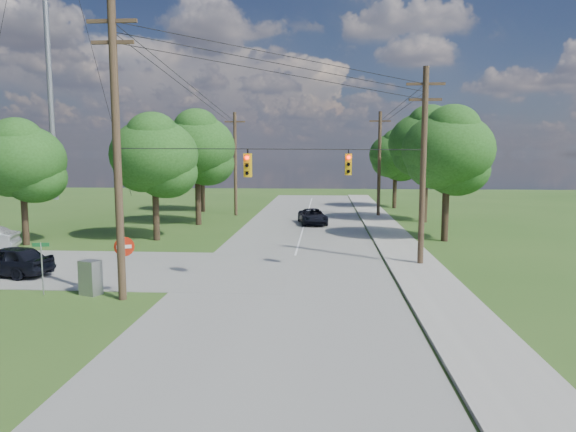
# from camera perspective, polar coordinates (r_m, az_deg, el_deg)

# --- Properties ---
(ground) EXTENTS (140.00, 140.00, 0.00)m
(ground) POSITION_cam_1_polar(r_m,az_deg,el_deg) (20.91, -6.35, -9.74)
(ground) COLOR #2E521B
(ground) RESTS_ON ground
(main_road) EXTENTS (10.00, 100.00, 0.03)m
(main_road) POSITION_cam_1_polar(r_m,az_deg,el_deg) (25.46, 0.16, -6.64)
(main_road) COLOR gray
(main_road) RESTS_ON ground
(sidewalk_east) EXTENTS (2.60, 100.00, 0.12)m
(sidewalk_east) POSITION_cam_1_polar(r_m,az_deg,el_deg) (25.88, 15.22, -6.56)
(sidewalk_east) COLOR #A7A49D
(sidewalk_east) RESTS_ON ground
(pole_sw) EXTENTS (2.00, 0.32, 12.00)m
(pole_sw) POSITION_cam_1_polar(r_m,az_deg,el_deg) (21.74, -18.49, 7.22)
(pole_sw) COLOR #4C3627
(pole_sw) RESTS_ON ground
(pole_ne) EXTENTS (2.00, 0.32, 10.50)m
(pole_ne) POSITION_cam_1_polar(r_m,az_deg,el_deg) (28.19, 14.80, 5.64)
(pole_ne) COLOR #4C3627
(pole_ne) RESTS_ON ground
(pole_north_e) EXTENTS (2.00, 0.32, 10.00)m
(pole_north_e) POSITION_cam_1_polar(r_m,az_deg,el_deg) (49.98, 10.11, 5.80)
(pole_north_e) COLOR #4C3627
(pole_north_e) RESTS_ON ground
(pole_north_w) EXTENTS (2.00, 0.32, 10.00)m
(pole_north_w) POSITION_cam_1_polar(r_m,az_deg,el_deg) (50.46, -5.88, 5.88)
(pole_north_w) COLOR #4C3627
(pole_north_w) RESTS_ON ground
(power_lines) EXTENTS (13.93, 29.62, 4.93)m
(power_lines) POSITION_cam_1_polar(r_m,az_deg,el_deg) (31.48, 0.07, 12.68)
(power_lines) COLOR black
(power_lines) RESTS_ON ground
(traffic_signals) EXTENTS (4.91, 3.27, 1.05)m
(traffic_signals) POSITION_cam_1_polar(r_m,az_deg,el_deg) (24.16, 1.39, 5.76)
(traffic_signals) COLOR #EBB00D
(traffic_signals) RESTS_ON ground
(radio_mast) EXTENTS (0.70, 0.70, 45.00)m
(radio_mast) POSITION_cam_1_polar(r_m,az_deg,el_deg) (76.58, -25.24, 18.69)
(radio_mast) COLOR gray
(radio_mast) RESTS_ON ground
(tree_w_near) EXTENTS (6.00, 6.00, 8.40)m
(tree_w_near) POSITION_cam_1_polar(r_m,az_deg,el_deg) (36.62, -14.64, 6.58)
(tree_w_near) COLOR #3F2F1F
(tree_w_near) RESTS_ON ground
(tree_w_mid) EXTENTS (6.40, 6.40, 9.22)m
(tree_w_mid) POSITION_cam_1_polar(r_m,az_deg,el_deg) (44.02, -10.07, 7.56)
(tree_w_mid) COLOR #3F2F1F
(tree_w_mid) RESTS_ON ground
(tree_w_far) EXTENTS (6.00, 6.00, 8.73)m
(tree_w_far) POSITION_cam_1_polar(r_m,az_deg,el_deg) (54.21, -9.54, 7.07)
(tree_w_far) COLOR #3F2F1F
(tree_w_far) RESTS_ON ground
(tree_e_near) EXTENTS (6.20, 6.20, 8.81)m
(tree_e_near) POSITION_cam_1_polar(r_m,az_deg,el_deg) (36.66, 17.31, 7.01)
(tree_e_near) COLOR #3F2F1F
(tree_e_near) RESTS_ON ground
(tree_e_mid) EXTENTS (6.60, 6.60, 9.64)m
(tree_e_mid) POSITION_cam_1_polar(r_m,az_deg,el_deg) (46.55, 15.12, 7.79)
(tree_e_mid) COLOR #3F2F1F
(tree_e_mid) RESTS_ON ground
(tree_e_far) EXTENTS (5.80, 5.80, 8.32)m
(tree_e_far) POSITION_cam_1_polar(r_m,az_deg,el_deg) (58.23, 11.86, 6.67)
(tree_e_far) COLOR #3F2F1F
(tree_e_far) RESTS_ON ground
(tree_cross_n) EXTENTS (5.60, 5.60, 7.91)m
(tree_cross_n) POSITION_cam_1_polar(r_m,az_deg,el_deg) (37.74, -27.51, 5.53)
(tree_cross_n) COLOR #3F2F1F
(tree_cross_n) RESTS_ON ground
(car_cross_dark) EXTENTS (4.64, 2.55, 1.50)m
(car_cross_dark) POSITION_cam_1_polar(r_m,az_deg,el_deg) (28.76, -28.62, -4.36)
(car_cross_dark) COLOR black
(car_cross_dark) RESTS_ON cross_road
(car_main_north) EXTENTS (2.87, 4.98, 1.30)m
(car_main_north) POSITION_cam_1_polar(r_m,az_deg,el_deg) (43.90, 2.77, -0.06)
(car_main_north) COLOR black
(car_main_north) RESTS_ON main_road
(control_cabinet) EXTENTS (0.98, 0.85, 1.49)m
(control_cabinet) POSITION_cam_1_polar(r_m,az_deg,el_deg) (23.54, -21.10, -6.41)
(control_cabinet) COLOR gray
(control_cabinet) RESTS_ON ground
(do_not_enter_sign) EXTENTS (0.79, 0.34, 2.52)m
(do_not_enter_sign) POSITION_cam_1_polar(r_m,az_deg,el_deg) (22.71, -17.71, -3.95)
(do_not_enter_sign) COLOR gray
(do_not_enter_sign) RESTS_ON ground
(street_name_sign) EXTENTS (0.67, 0.16, 2.26)m
(street_name_sign) POSITION_cam_1_polar(r_m,az_deg,el_deg) (24.16, -25.69, -4.52)
(street_name_sign) COLOR gray
(street_name_sign) RESTS_ON ground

